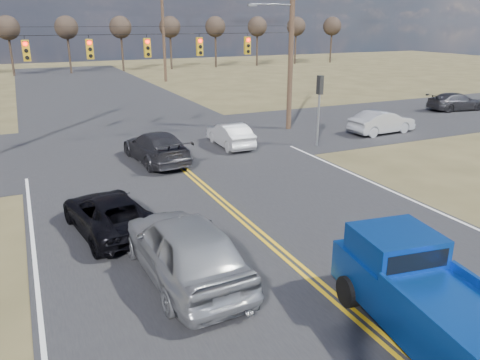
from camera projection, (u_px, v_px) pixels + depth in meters
name	position (u px, v px, depth m)	size (l,w,h in m)	color
ground	(345.00, 308.00, 11.44)	(160.00, 160.00, 0.00)	brown
road_main	(202.00, 185.00, 20.03)	(14.00, 120.00, 0.02)	#28282B
road_cross	(153.00, 143.00, 26.90)	(120.00, 12.00, 0.02)	#28282B
signal_gantry	(158.00, 52.00, 25.28)	(19.60, 4.83, 10.00)	#473323
utility_poles	(152.00, 50.00, 24.35)	(19.60, 58.32, 10.00)	#473323
treeline	(115.00, 36.00, 32.75)	(87.00, 117.80, 7.40)	#33261C
pickup_truck	(426.00, 299.00, 10.07)	(2.76, 5.62, 2.03)	black
silver_suv	(184.00, 247.00, 12.50)	(2.19, 5.45, 1.86)	gray
black_suv	(109.00, 213.00, 15.42)	(2.15, 4.66, 1.30)	black
white_car_queue	(230.00, 135.00, 26.03)	(1.40, 4.03, 1.33)	silver
dgrey_car_queue	(156.00, 147.00, 23.12)	(2.12, 5.22, 1.51)	#2D2C30
cross_car_east_near	(382.00, 122.00, 29.04)	(4.36, 1.52, 1.44)	#ACAFB5
cross_car_east_far	(456.00, 102.00, 36.63)	(4.70, 1.91, 1.36)	#2D2D31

